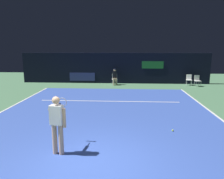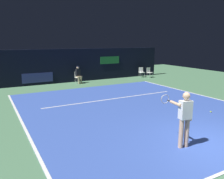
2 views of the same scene
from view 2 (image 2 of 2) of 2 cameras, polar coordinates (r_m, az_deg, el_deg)
name	(u,v)px [view 2 (image 2 of 2)]	position (r m, az deg, el deg)	size (l,w,h in m)	color
ground_plane	(134,108)	(11.24, 5.35, -4.61)	(31.45, 31.45, 0.00)	#4C7A56
court_surface	(134,108)	(11.24, 5.35, -4.58)	(10.18, 11.56, 0.01)	#3856B2
line_sideline_left	(205,96)	(14.61, 21.95, -1.50)	(0.10, 11.56, 0.01)	white
line_sideline_right	(24,126)	(9.49, -21.01, -8.44)	(0.10, 11.56, 0.01)	white
line_service	(113,99)	(12.90, 0.29, -2.32)	(7.94, 0.10, 0.01)	white
back_wall	(73,65)	(18.51, -9.59, 5.90)	(16.03, 0.33, 2.60)	black
tennis_player	(184,116)	(7.25, 17.47, -6.34)	(0.51, 1.00, 1.73)	#DBAD89
line_judge_on_chair	(78,75)	(17.74, -8.33, 3.69)	(0.48, 0.56, 1.32)	white
courtside_chair_near	(142,72)	(20.81, 7.32, 4.42)	(0.50, 0.48, 0.88)	white
courtside_chair_far	(149,72)	(20.77, 9.24, 4.35)	(0.49, 0.47, 0.88)	white
tennis_ball	(211,112)	(11.41, 23.27, -5.07)	(0.07, 0.07, 0.07)	#CCE033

